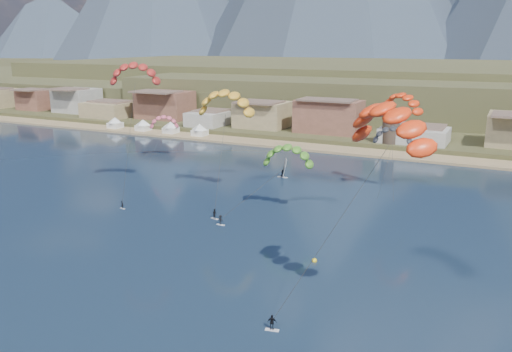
# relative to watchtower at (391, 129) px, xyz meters

# --- Properties ---
(ground) EXTENTS (2400.00, 2400.00, 0.00)m
(ground) POSITION_rel_watchtower_xyz_m (-5.00, -114.00, -6.37)
(ground) COLOR black
(ground) RESTS_ON ground
(beach) EXTENTS (2200.00, 12.00, 0.90)m
(beach) POSITION_rel_watchtower_xyz_m (-5.00, -8.00, -6.12)
(beach) COLOR tan
(beach) RESTS_ON ground
(land) EXTENTS (2200.00, 900.00, 4.00)m
(land) POSITION_rel_watchtower_xyz_m (-5.00, 446.00, -6.37)
(land) COLOR brown
(land) RESTS_ON ground
(foothills) EXTENTS (940.00, 210.00, 18.00)m
(foothills) POSITION_rel_watchtower_xyz_m (17.39, 118.47, 2.71)
(foothills) COLOR brown
(foothills) RESTS_ON ground
(town) EXTENTS (400.00, 24.00, 12.00)m
(town) POSITION_rel_watchtower_xyz_m (-45.00, 8.00, 1.63)
(town) COLOR beige
(town) RESTS_ON ground
(watchtower) EXTENTS (5.82, 5.82, 8.60)m
(watchtower) POSITION_rel_watchtower_xyz_m (0.00, 0.00, 0.00)
(watchtower) COLOR #47382D
(watchtower) RESTS_ON ground
(beach_tents) EXTENTS (43.40, 6.40, 5.00)m
(beach_tents) POSITION_rel_watchtower_xyz_m (-81.25, -8.00, -2.66)
(beach_tents) COLOR white
(beach_tents) RESTS_ON ground
(kitesurfer_red) EXTENTS (11.61, 16.05, 29.53)m
(kitesurfer_red) POSITION_rel_watchtower_xyz_m (-38.48, -71.00, 19.94)
(kitesurfer_red) COLOR silver
(kitesurfer_red) RESTS_ON ground
(kitesurfer_yellow) EXTENTS (13.12, 18.17, 25.62)m
(kitesurfer_yellow) POSITION_rel_watchtower_xyz_m (-20.41, -64.90, 14.23)
(kitesurfer_yellow) COLOR silver
(kitesurfer_yellow) RESTS_ON ground
(kitesurfer_orange) EXTENTS (17.33, 14.26, 27.83)m
(kitesurfer_orange) POSITION_rel_watchtower_xyz_m (21.04, -101.73, 17.58)
(kitesurfer_orange) COLOR silver
(kitesurfer_orange) RESTS_ON ground
(kitesurfer_green) EXTENTS (13.82, 15.54, 17.45)m
(kitesurfer_green) POSITION_rel_watchtower_xyz_m (-4.62, -69.44, 5.37)
(kitesurfer_green) COLOR silver
(kitesurfer_green) RESTS_ON ground
(distant_kite_pink) EXTENTS (8.67, 7.71, 14.25)m
(distant_kite_pink) POSITION_rel_watchtower_xyz_m (-54.26, -40.06, 4.59)
(distant_kite_pink) COLOR #262626
(distant_kite_pink) RESTS_ON ground
(distant_kite_dark) EXTENTS (9.08, 6.26, 16.37)m
(distant_kite_dark) POSITION_rel_watchtower_xyz_m (10.13, -46.46, 6.88)
(distant_kite_dark) COLOR #262626
(distant_kite_dark) RESTS_ON ground
(distant_kite_orange) EXTENTS (10.56, 8.01, 23.11)m
(distant_kite_orange) POSITION_rel_watchtower_xyz_m (11.58, -45.93, 13.78)
(distant_kite_orange) COLOR #262626
(distant_kite_orange) RESTS_ON ground
(windsurfer) EXTENTS (2.66, 2.90, 4.62)m
(windsurfer) POSITION_rel_watchtower_xyz_m (-15.71, -45.36, -4.90)
(windsurfer) COLOR silver
(windsurfer) RESTS_ON ground
(buoy) EXTENTS (0.79, 0.79, 0.79)m
(buoy) POSITION_rel_watchtower_xyz_m (8.49, -89.53, -6.23)
(buoy) COLOR yellow
(buoy) RESTS_ON ground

